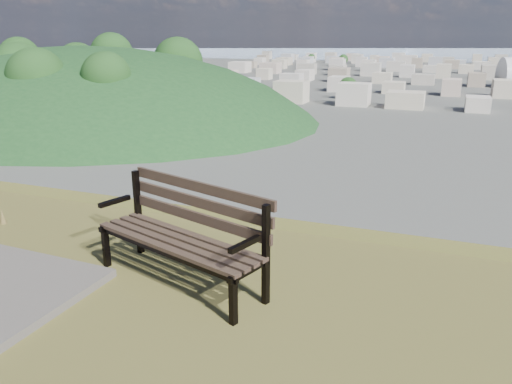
% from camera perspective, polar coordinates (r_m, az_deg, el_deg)
% --- Properties ---
extents(park_bench, '(1.83, 1.07, 0.92)m').
position_cam_1_polar(park_bench, '(4.61, -8.09, -4.17)').
color(park_bench, '#473828').
rests_on(park_bench, hilltop_mesa).
extents(green_wooded_hill, '(184.21, 147.37, 92.11)m').
position_cam_1_polar(green_wooded_hill, '(181.30, -18.83, 8.09)').
color(green_wooded_hill, '#163A19').
rests_on(green_wooded_hill, ground).
extents(city_blocks, '(395.00, 361.00, 7.00)m').
position_cam_1_polar(city_blocks, '(396.38, 21.18, 13.03)').
color(city_blocks, beige).
rests_on(city_blocks, ground).
extents(city_trees, '(406.52, 387.20, 9.98)m').
position_cam_1_polar(city_trees, '(322.17, 16.29, 12.94)').
color(city_trees, '#38241C').
rests_on(city_trees, ground).
extents(bay_water, '(2400.00, 700.00, 0.12)m').
position_cam_1_polar(bay_water, '(901.64, 21.46, 14.71)').
color(bay_water, '#8FA5B6').
rests_on(bay_water, ground).
extents(far_hills, '(2050.00, 340.00, 60.00)m').
position_cam_1_polar(far_hills, '(1405.52, 19.09, 16.62)').
color(far_hills, '#A2B0C9').
rests_on(far_hills, ground).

